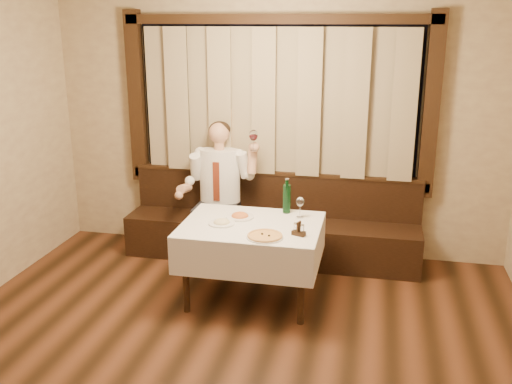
% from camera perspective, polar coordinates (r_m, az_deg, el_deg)
% --- Properties ---
extents(room, '(5.01, 6.01, 2.81)m').
position_cam_1_polar(room, '(4.33, -2.60, 2.81)').
color(room, black).
rests_on(room, ground).
extents(banquette, '(3.20, 0.61, 0.94)m').
position_cam_1_polar(banquette, '(6.32, 1.58, -3.85)').
color(banquette, black).
rests_on(banquette, ground).
extents(dining_table, '(1.27, 0.97, 0.76)m').
position_cam_1_polar(dining_table, '(5.26, -0.46, -4.26)').
color(dining_table, black).
rests_on(dining_table, ground).
extents(pizza, '(0.32, 0.32, 0.03)m').
position_cam_1_polar(pizza, '(4.90, 0.90, -4.42)').
color(pizza, white).
rests_on(pizza, dining_table).
extents(pasta_red, '(0.26, 0.26, 0.09)m').
position_cam_1_polar(pasta_red, '(5.37, -1.62, -2.21)').
color(pasta_red, white).
rests_on(pasta_red, dining_table).
extents(pasta_cream, '(0.24, 0.24, 0.08)m').
position_cam_1_polar(pasta_cream, '(5.21, -3.45, -2.87)').
color(pasta_cream, white).
rests_on(pasta_cream, dining_table).
extents(green_bottle, '(0.08, 0.08, 0.34)m').
position_cam_1_polar(green_bottle, '(5.48, 3.09, -0.62)').
color(green_bottle, '#0F4A1C').
rests_on(green_bottle, dining_table).
extents(table_wine_glass, '(0.08, 0.08, 0.20)m').
position_cam_1_polar(table_wine_glass, '(5.35, 4.43, -1.06)').
color(table_wine_glass, white).
rests_on(table_wine_glass, dining_table).
extents(cruet_caddy, '(0.13, 0.10, 0.13)m').
position_cam_1_polar(cruet_caddy, '(4.95, 4.30, -3.86)').
color(cruet_caddy, black).
rests_on(cruet_caddy, dining_table).
extents(seated_man, '(0.85, 0.63, 1.50)m').
position_cam_1_polar(seated_man, '(6.18, -3.76, 1.04)').
color(seated_man, black).
rests_on(seated_man, ground).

